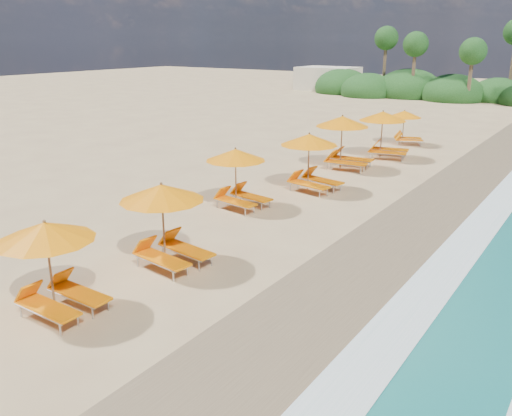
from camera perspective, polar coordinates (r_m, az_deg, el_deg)
ground at (r=16.86m, az=0.00°, el=-3.89°), size 160.00×160.00×0.00m
wet_sand at (r=15.15m, az=12.68°, el=-6.93°), size 4.00×160.00×0.01m
surf_foam at (r=14.50m, az=22.71°, el=-9.01°), size 4.00×160.00×0.01m
station_3 at (r=13.22m, az=-20.85°, el=-5.43°), size 2.44×2.25×2.28m
station_4 at (r=15.13m, az=-9.48°, el=-1.24°), size 2.79×2.63×2.42m
station_5 at (r=20.19m, az=-1.82°, el=3.63°), size 2.71×2.57×2.31m
station_6 at (r=22.61m, az=6.04°, el=5.31°), size 2.95×2.82×2.47m
station_7 at (r=26.77m, az=9.56°, el=7.34°), size 3.05×2.87×2.66m
station_8 at (r=29.67m, az=13.71°, el=7.98°), size 3.12×3.00×2.56m
station_9 at (r=33.94m, az=15.80°, el=8.55°), size 2.76×2.75×2.09m
treeline at (r=61.62m, az=16.87°, el=12.16°), size 25.80×8.80×9.74m
beach_building at (r=68.47m, az=7.71°, el=13.58°), size 7.00×5.00×2.80m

